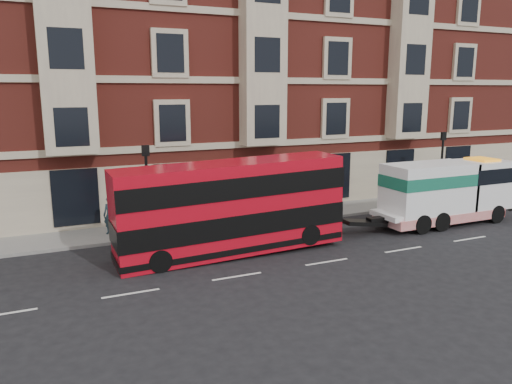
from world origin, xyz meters
TOP-DOWN VIEW (x-y plane):
  - ground at (0.00, 0.00)m, footprint 120.00×120.00m
  - sidewalk at (0.00, 7.50)m, footprint 90.00×3.00m
  - victorian_terrace at (0.50, 15.00)m, footprint 45.00×12.00m
  - lamp_post_west at (-6.00, 6.20)m, footprint 0.35×0.15m
  - lamp_post_east at (12.00, 6.20)m, footprint 0.35×0.15m
  - double_decker_bus at (-3.20, 2.65)m, footprint 9.90×2.27m
  - tow_truck at (8.85, 2.65)m, footprint 7.92×2.34m
  - pedestrian at (-7.59, 7.36)m, footprint 0.81×0.74m

SIDE VIEW (x-z plane):
  - ground at x=0.00m, z-range 0.00..0.00m
  - sidewalk at x=0.00m, z-range 0.00..0.15m
  - pedestrian at x=-7.59m, z-range 0.15..2.00m
  - tow_truck at x=8.85m, z-range 0.10..3.40m
  - double_decker_bus at x=-3.20m, z-range 0.12..4.12m
  - lamp_post_west at x=-6.00m, z-range 0.50..4.85m
  - lamp_post_east at x=12.00m, z-range 0.50..4.85m
  - victorian_terrace at x=0.50m, z-range -0.13..20.27m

